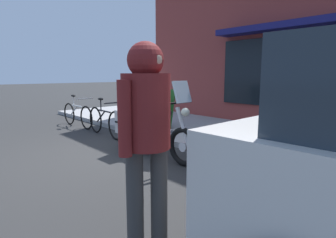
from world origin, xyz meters
The scene contains 6 objects.
ground_plane centered at (0.00, 0.00, 0.00)m, with size 80.00×80.00×0.00m, color #2A2A2A.
touring_motorcycle centered at (0.54, 0.48, 0.61)m, with size 2.19×0.72×1.40m.
parked_bicycle centered at (-1.44, 0.70, 0.37)m, with size 1.72×0.48×0.93m.
pedestrian_walking centered at (2.90, -1.32, 1.11)m, with size 0.45×0.55×1.76m.
sandwich_board_sign centered at (-0.83, 2.04, 0.62)m, with size 0.55×0.42×0.99m.
second_bicycle_by_cafe centered at (-3.03, 0.71, 0.36)m, with size 1.71×0.48×0.91m.
Camera 1 is at (4.62, -2.63, 1.52)m, focal length 30.08 mm.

